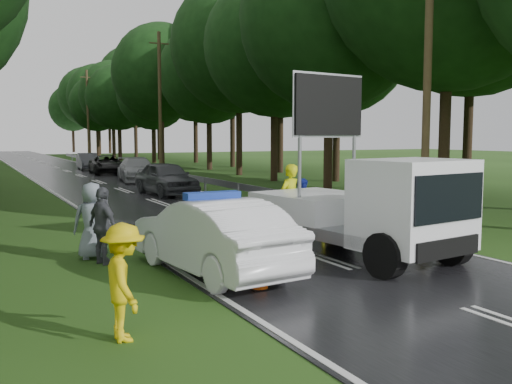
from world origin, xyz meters
TOP-DOWN VIEW (x-y plane):
  - ground at (0.00, 0.00)m, footprint 160.00×160.00m
  - road at (0.00, 30.00)m, footprint 7.00×140.00m
  - guardrail at (3.70, 29.67)m, footprint 0.12×60.06m
  - utility_pole_near at (5.20, 2.00)m, footprint 1.40×0.24m
  - utility_pole_mid at (5.20, 28.00)m, footprint 1.40×0.24m
  - utility_pole_far at (5.20, 54.00)m, footprint 1.40×0.24m
  - police_sedan at (-2.79, -0.40)m, footprint 2.14×4.81m
  - work_truck at (0.91, -0.72)m, footprint 3.03×5.62m
  - barrier at (0.80, 2.20)m, footprint 2.96×0.12m
  - officer at (0.85, 2.70)m, footprint 0.87×0.73m
  - civilian at (1.50, 3.00)m, footprint 0.92×0.81m
  - bystander_left at (-5.36, -3.36)m, footprint 0.66×1.08m
  - bystander_mid at (-4.59, 1.50)m, footprint 0.73×1.08m
  - bystander_right at (-4.68, 2.20)m, footprint 0.96×0.74m
  - queue_car_first at (1.35, 15.15)m, footprint 2.14×4.77m
  - queue_car_second at (2.21, 23.40)m, footprint 2.69×5.29m
  - queue_car_third at (2.18, 31.35)m, footprint 2.66×5.10m
  - queue_car_fourth at (1.90, 37.35)m, footprint 1.69×4.24m
  - cone_near_left at (-2.50, -1.92)m, footprint 0.39×0.39m
  - cone_center at (-1.00, 0.00)m, footprint 0.30×0.30m
  - cone_far at (0.33, 2.50)m, footprint 0.30×0.30m
  - cone_left_mid at (-2.09, 2.29)m, footprint 0.38×0.38m
  - cone_right at (3.50, 4.50)m, footprint 0.38×0.38m

SIDE VIEW (x-z plane):
  - ground at x=0.00m, z-range 0.00..0.00m
  - road at x=0.00m, z-range 0.00..0.02m
  - cone_center at x=-1.00m, z-range -0.01..0.63m
  - cone_far at x=0.33m, z-range -0.01..0.63m
  - cone_left_mid at x=-2.09m, z-range -0.01..0.80m
  - cone_right at x=3.50m, z-range -0.01..0.80m
  - cone_near_left at x=-2.50m, z-range -0.01..0.81m
  - guardrail at x=3.70m, z-range 0.20..0.90m
  - queue_car_third at x=2.18m, z-range 0.00..1.37m
  - queue_car_fourth at x=1.90m, z-range 0.00..1.37m
  - queue_car_second at x=2.21m, z-range 0.00..1.47m
  - police_sedan at x=-2.79m, z-range -0.07..1.61m
  - civilian at x=1.50m, z-range 0.00..1.59m
  - queue_car_first at x=1.35m, z-range 0.00..1.59m
  - bystander_left at x=-5.36m, z-range 0.00..1.64m
  - bystander_mid at x=-4.59m, z-range 0.00..1.71m
  - bystander_right at x=-4.68m, z-range 0.00..1.77m
  - barrier at x=0.80m, z-range 0.31..1.54m
  - officer at x=0.85m, z-range 0.00..2.03m
  - work_truck at x=0.91m, z-range -0.98..3.30m
  - utility_pole_near at x=5.20m, z-range 0.06..10.06m
  - utility_pole_mid at x=5.20m, z-range 0.06..10.06m
  - utility_pole_far at x=5.20m, z-range 0.06..10.06m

